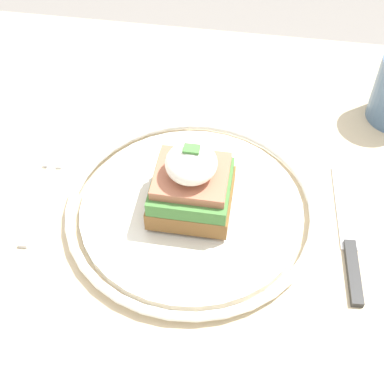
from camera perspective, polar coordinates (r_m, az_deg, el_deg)
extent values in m
cube|color=#C6B28E|center=(0.61, 0.05, -2.66)|extent=(0.98, 0.72, 0.03)
cylinder|color=#C6B28E|center=(1.19, -18.36, 0.24)|extent=(0.06, 0.06, 0.71)
cylinder|color=silver|center=(0.59, 0.00, -1.90)|extent=(0.25, 0.25, 0.01)
torus|color=white|center=(0.59, 0.00, -1.59)|extent=(0.28, 0.28, 0.01)
cube|color=brown|center=(0.58, 0.00, -0.56)|extent=(0.09, 0.08, 0.02)
cube|color=#427A38|center=(0.56, 0.19, 0.61)|extent=(0.08, 0.08, 0.02)
cube|color=#AD664C|center=(0.55, 0.26, 1.71)|extent=(0.08, 0.07, 0.01)
ellipsoid|color=white|center=(0.53, -0.45, 3.15)|extent=(0.05, 0.06, 0.03)
cube|color=#47843D|center=(0.52, 0.00, 4.61)|extent=(0.02, 0.01, 0.00)
cube|color=silver|center=(0.62, -16.10, -1.29)|extent=(0.02, 0.12, 0.00)
cube|color=silver|center=(0.67, -14.31, 3.66)|extent=(0.02, 0.04, 0.00)
cube|color=#2D2D2D|center=(0.57, 16.83, -8.19)|extent=(0.02, 0.08, 0.01)
cube|color=silver|center=(0.62, 15.91, -1.53)|extent=(0.03, 0.12, 0.00)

